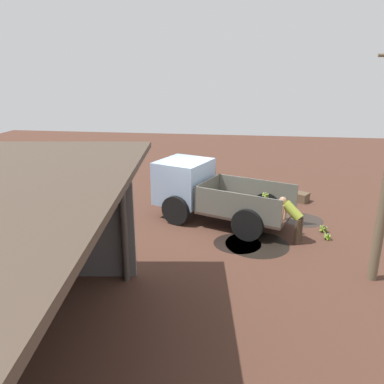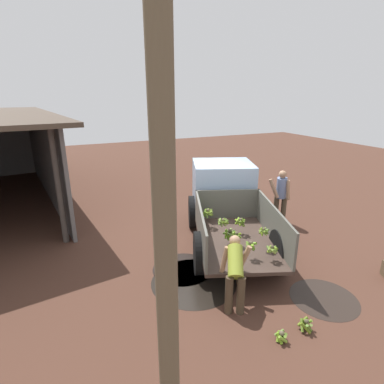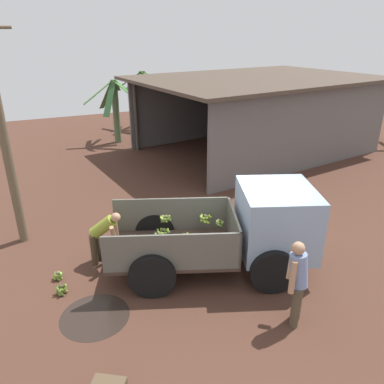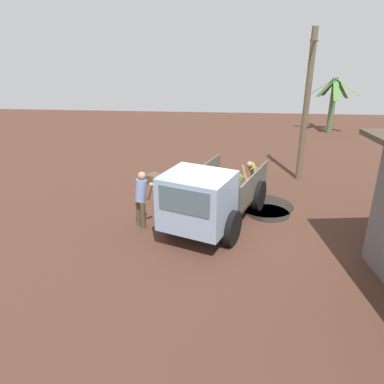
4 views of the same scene
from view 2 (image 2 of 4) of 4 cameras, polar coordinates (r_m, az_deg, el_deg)
The scene contains 11 objects.
ground at distance 8.56m, azimuth 3.69°, elevation -8.03°, with size 36.00×36.00×0.00m, color #4B2D22.
mud_patch_0 at distance 7.01m, azimuth -1.80°, elevation -14.37°, with size 1.36×1.36×0.01m, color black.
mud_patch_1 at distance 6.60m, azimuth 0.34°, elevation -16.70°, with size 1.80×1.80×0.01m, color black.
mud_patch_2 at distance 6.67m, azimuth 23.81°, elevation -18.06°, with size 1.29×1.29×0.01m, color black.
cargo_truck at distance 8.49m, azimuth 6.29°, elevation -0.95°, with size 4.67×3.16×1.88m.
utility_pole at distance 2.61m, azimuth -5.26°, elevation -4.91°, with size 1.13×0.21×5.41m.
banana_palm_2 at distance 19.07m, azimuth -28.05°, elevation 9.19°, with size 2.61×2.18×2.69m.
person_foreground_visitor at distance 9.36m, azimuth 16.59°, elevation -0.37°, with size 0.52×0.64×1.65m.
person_worker_loading at distance 5.63m, azimuth 8.20°, elevation -14.50°, with size 0.73×0.74×1.27m.
banana_bunch_on_ground_0 at distance 5.78m, azimuth 20.90°, elevation -22.54°, with size 0.26×0.26×0.22m.
banana_bunch_on_ground_1 at distance 5.48m, azimuth 16.64°, elevation -24.79°, with size 0.21×0.21×0.20m.
Camera 2 is at (-6.75, 3.66, 3.78)m, focal length 28.00 mm.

